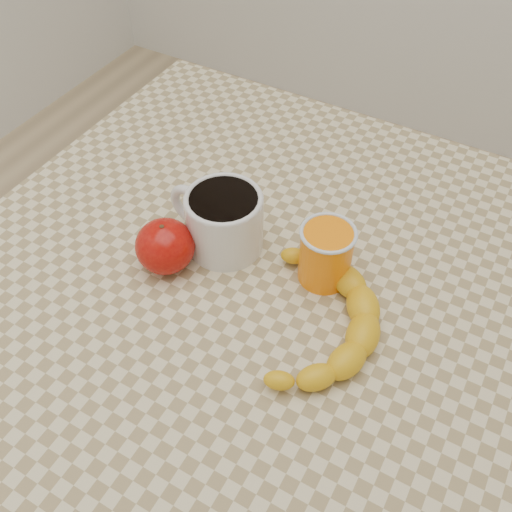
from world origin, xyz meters
The scene contains 6 objects.
ground centered at (0.00, 0.00, 0.00)m, with size 3.00×3.00×0.00m, color tan.
table centered at (0.00, 0.00, 0.66)m, with size 0.80×0.80×0.75m.
coffee_mug centered at (-0.06, 0.01, 0.80)m, with size 0.15×0.11×0.09m.
orange_juice_glass centered at (0.09, 0.03, 0.79)m, with size 0.07×0.07×0.08m.
apple centered at (-0.10, -0.06, 0.79)m, with size 0.09×0.09×0.07m.
banana centered at (0.11, -0.05, 0.77)m, with size 0.22×0.28×0.04m, color gold, non-canonical shape.
Camera 1 is at (0.25, -0.44, 1.32)m, focal length 40.00 mm.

